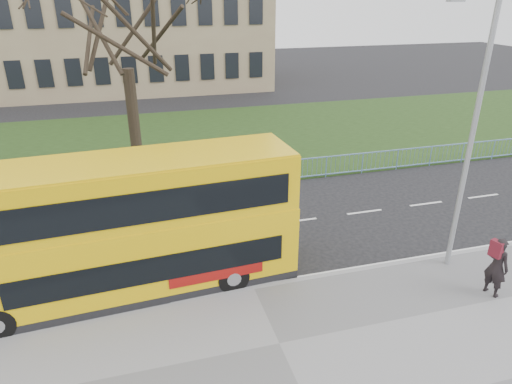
# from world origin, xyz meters

# --- Properties ---
(ground) EXTENTS (120.00, 120.00, 0.00)m
(ground) POSITION_xyz_m (0.00, 0.00, 0.00)
(ground) COLOR black
(ground) RESTS_ON ground
(kerb) EXTENTS (80.00, 0.20, 0.14)m
(kerb) POSITION_xyz_m (0.00, -1.55, 0.07)
(kerb) COLOR gray
(kerb) RESTS_ON ground
(grass_verge) EXTENTS (80.00, 15.40, 0.08)m
(grass_verge) POSITION_xyz_m (0.00, 14.30, 0.04)
(grass_verge) COLOR #1D3312
(grass_verge) RESTS_ON ground
(guard_railing) EXTENTS (40.00, 0.12, 1.10)m
(guard_railing) POSITION_xyz_m (0.00, 6.60, 0.55)
(guard_railing) COLOR #78A3D6
(guard_railing) RESTS_ON ground
(bare_tree) EXTENTS (8.56, 8.56, 12.23)m
(bare_tree) POSITION_xyz_m (-3.00, 10.00, 6.19)
(bare_tree) COLOR black
(bare_tree) RESTS_ON grass_verge
(civic_building) EXTENTS (30.00, 15.00, 14.00)m
(civic_building) POSITION_xyz_m (-5.00, 35.00, 7.00)
(civic_building) COLOR #91785C
(civic_building) RESTS_ON ground
(yellow_bus) EXTENTS (10.24, 3.02, 4.24)m
(yellow_bus) POSITION_xyz_m (-3.61, -0.51, 2.27)
(yellow_bus) COLOR #E9B909
(yellow_bus) RESTS_ON ground
(pedestrian) EXTENTS (0.63, 0.80, 1.91)m
(pedestrian) POSITION_xyz_m (6.89, -3.80, 1.08)
(pedestrian) COLOR black
(pedestrian) RESTS_ON pavement
(street_lamp) EXTENTS (1.78, 0.32, 8.38)m
(street_lamp) POSITION_xyz_m (6.59, -2.01, 4.71)
(street_lamp) COLOR #9A9EA3
(street_lamp) RESTS_ON pavement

